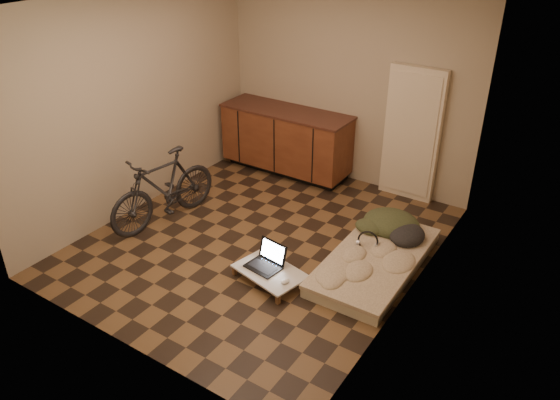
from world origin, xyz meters
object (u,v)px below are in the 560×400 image
Objects in this scene: bicycle at (163,185)px; futon at (375,261)px; laptop at (267,261)px; lap_desk at (270,272)px.

futon is at bearing 20.42° from bicycle.
laptop is at bearing -140.51° from futon.
laptop is at bearing 0.82° from bicycle.
futon is (2.50, 0.50, -0.41)m from bicycle.
lap_desk is at bearing -0.60° from bicycle.
futon is 1.15m from laptop.
futon is 4.57× the size of laptop.
bicycle is 1.91× the size of lap_desk.
futon reaches higher than lap_desk.
bicycle is 1.67m from laptop.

